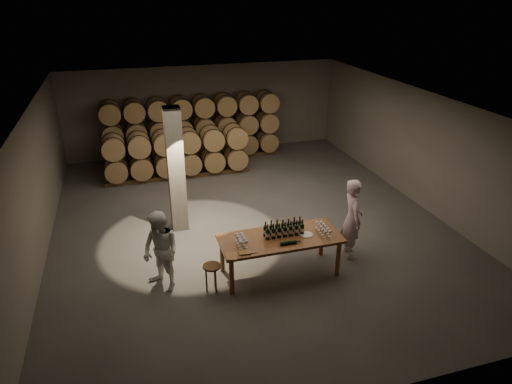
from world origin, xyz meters
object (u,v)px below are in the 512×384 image
object	(u,v)px
bottle_cluster	(284,230)
plate	(306,235)
stool	(212,270)
tasting_table	(280,242)
notebook_near	(245,252)
person_woman	(161,252)
person_man	(352,218)

from	to	relation	value
bottle_cluster	plate	world-z (taller)	bottle_cluster
stool	tasting_table	bearing A→B (deg)	7.36
stool	bottle_cluster	bearing A→B (deg)	9.51
notebook_near	bottle_cluster	bearing A→B (deg)	30.06
stool	person_woman	bearing A→B (deg)	156.77
tasting_table	bottle_cluster	size ratio (longest dim) A/B	2.99
stool	person_man	bearing A→B (deg)	7.45
stool	person_woman	xyz separation A→B (m)	(-0.95, 0.41, 0.37)
tasting_table	person_woman	distance (m)	2.50
plate	person_woman	bearing A→B (deg)	174.88
bottle_cluster	person_man	distance (m)	1.72
bottle_cluster	plate	size ratio (longest dim) A/B	3.19
person_man	person_woman	size ratio (longest dim) A/B	1.10
person_man	stool	bearing A→B (deg)	108.00
notebook_near	person_man	xyz separation A→B (m)	(2.71, 0.62, 0.04)
tasting_table	person_man	xyz separation A→B (m)	(1.82, 0.24, 0.16)
person_woman	bottle_cluster	bearing A→B (deg)	51.53
tasting_table	plate	bearing A→B (deg)	-6.38
tasting_table	notebook_near	size ratio (longest dim) A/B	11.17
tasting_table	bottle_cluster	xyz separation A→B (m)	(0.11, 0.08, 0.23)
bottle_cluster	stool	bearing A→B (deg)	-170.49
person_woman	notebook_near	bearing A→B (deg)	34.21
bottle_cluster	tasting_table	bearing A→B (deg)	-144.11
tasting_table	notebook_near	xyz separation A→B (m)	(-0.89, -0.38, 0.12)
notebook_near	person_man	bearing A→B (deg)	18.38
notebook_near	plate	bearing A→B (deg)	17.62
tasting_table	person_woman	world-z (taller)	person_woman
person_woman	person_man	bearing A→B (deg)	54.88
stool	plate	bearing A→B (deg)	3.64
person_man	bottle_cluster	bearing A→B (deg)	106.01
tasting_table	plate	world-z (taller)	plate
bottle_cluster	person_woman	xyz separation A→B (m)	(-2.59, 0.13, -0.16)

